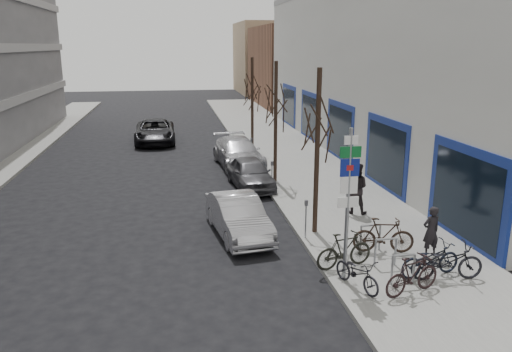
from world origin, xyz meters
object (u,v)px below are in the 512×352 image
object	(u,v)px
parked_car_mid	(250,173)
tree_near	(318,113)
bike_rack	(386,249)
bike_near_right	(412,275)
lane_car	(155,131)
meter_back	(251,147)
tree_mid	(276,94)
bike_near_left	(357,270)
bike_far_inner	(383,235)
tree_far	(252,83)
meter_front	(306,215)
parked_car_front	(238,216)
meter_mid	(272,173)
bike_mid_inner	(344,250)
bike_far_curb	(447,259)
pedestrian_near	(431,231)
parked_car_back	(238,153)
highway_sign_pole	(348,196)
bike_mid_curb	(430,257)
pedestrian_far	(356,188)

from	to	relation	value
parked_car_mid	tree_near	bearing A→B (deg)	-83.92
bike_rack	bike_near_right	bearing A→B (deg)	-90.79
lane_car	meter_back	bearing A→B (deg)	-54.26
tree_mid	bike_near_left	distance (m)	11.08
bike_far_inner	parked_car_mid	distance (m)	8.54
bike_rack	tree_near	bearing A→B (deg)	112.48
tree_far	parked_car_mid	distance (m)	7.81
meter_front	bike_near_right	xyz separation A→B (m)	(1.63, -4.05, -0.25)
tree_near	parked_car_front	xyz separation A→B (m)	(-2.50, 0.46, -3.43)
meter_mid	bike_mid_inner	bearing A→B (deg)	-86.55
bike_far_curb	pedestrian_near	xyz separation A→B (m)	(0.33, 1.50, 0.17)
meter_mid	pedestrian_near	world-z (taller)	pedestrian_near
parked_car_front	parked_car_back	bearing A→B (deg)	74.57
highway_sign_pole	tree_mid	world-z (taller)	tree_mid
meter_mid	bike_far_curb	distance (m)	9.42
bike_near_left	meter_mid	bearing A→B (deg)	71.51
bike_rack	bike_near_left	size ratio (longest dim) A/B	1.42
highway_sign_pole	bike_mid_curb	bearing A→B (deg)	-4.37
bike_near_left	bike_near_right	distance (m)	1.34
bike_mid_inner	parked_car_front	bearing A→B (deg)	24.53
highway_sign_pole	parked_car_back	bearing A→B (deg)	94.18
bike_far_inner	parked_car_front	size ratio (longest dim) A/B	0.45
highway_sign_pole	lane_car	distance (m)	21.80
bike_near_left	bike_far_curb	size ratio (longest dim) A/B	0.82
bike_mid_inner	parked_car_back	world-z (taller)	parked_car_back
bike_near_right	bike_mid_inner	distance (m)	2.08
tree_far	pedestrian_near	distance (m)	16.03
meter_back	bike_near_left	distance (m)	14.53
bike_mid_inner	bike_far_inner	distance (m)	1.71
parked_car_mid	parked_car_back	distance (m)	4.07
tree_far	bike_far_inner	xyz separation A→B (m)	(1.52, -15.01, -3.40)
bike_mid_curb	parked_car_mid	xyz separation A→B (m)	(-3.32, 9.78, -0.03)
bike_mid_inner	lane_car	world-z (taller)	lane_car
meter_front	bike_mid_curb	world-z (taller)	meter_front
tree_near	meter_front	size ratio (longest dim) A/B	4.33
bike_near_right	bike_mid_curb	distance (m)	1.28
bike_rack	parked_car_back	bearing A→B (deg)	100.42
bike_mid_curb	bike_far_inner	xyz separation A→B (m)	(-0.59, 1.68, 0.00)
tree_near	tree_far	size ratio (longest dim) A/B	1.00
tree_mid	parked_car_mid	bearing A→B (deg)	-161.16
bike_rack	bike_far_inner	world-z (taller)	bike_far_inner
bike_mid_inner	bike_far_inner	size ratio (longest dim) A/B	0.96
meter_mid	bike_mid_inner	xyz separation A→B (m)	(0.47, -7.82, -0.24)
meter_front	bike_far_curb	world-z (taller)	meter_front
meter_back	meter_front	bearing A→B (deg)	-90.00
tree_near	pedestrian_far	distance (m)	3.93
bike_near_right	pedestrian_far	size ratio (longest dim) A/B	0.89
parked_car_back	pedestrian_far	distance (m)	9.13
meter_mid	bike_far_curb	world-z (taller)	meter_mid
meter_front	bike_near_left	distance (m)	3.56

